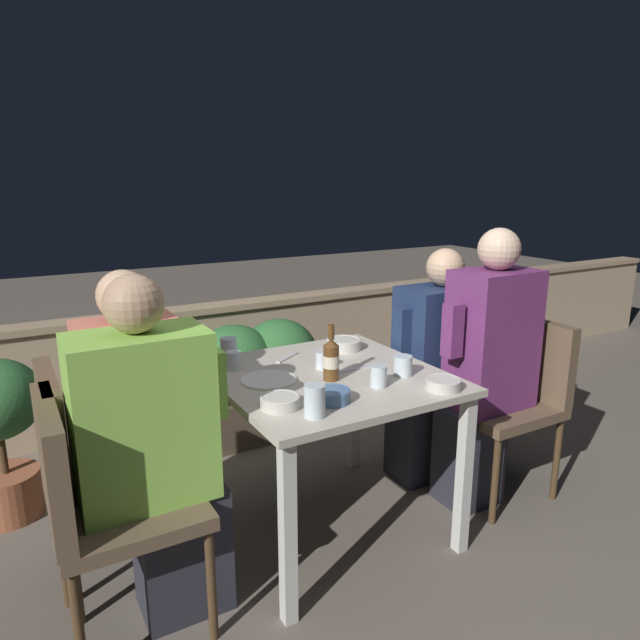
% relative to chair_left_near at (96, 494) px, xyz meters
% --- Properties ---
extents(ground_plane, '(16.00, 16.00, 0.00)m').
position_rel_chair_left_near_xyz_m(ground_plane, '(0.97, 0.15, -0.54)').
color(ground_plane, '#665B51').
extents(parapet_wall, '(9.00, 0.18, 0.73)m').
position_rel_chair_left_near_xyz_m(parapet_wall, '(0.97, 1.66, -0.16)').
color(parapet_wall, tan).
rests_on(parapet_wall, ground_plane).
extents(dining_table, '(0.91, 0.93, 0.73)m').
position_rel_chair_left_near_xyz_m(dining_table, '(0.97, 0.15, 0.10)').
color(dining_table, '#BCB2A3').
rests_on(dining_table, ground_plane).
extents(planter_hedge, '(1.05, 0.47, 0.71)m').
position_rel_chair_left_near_xyz_m(planter_hedge, '(0.95, 1.19, -0.14)').
color(planter_hedge, brown).
rests_on(planter_hedge, ground_plane).
extents(chair_left_near, '(0.48, 0.47, 0.87)m').
position_rel_chair_left_near_xyz_m(chair_left_near, '(0.00, 0.00, 0.00)').
color(chair_left_near, brown).
rests_on(chair_left_near, ground_plane).
extents(person_green_blouse, '(0.51, 0.26, 1.25)m').
position_rel_chair_left_near_xyz_m(person_green_blouse, '(0.20, 0.00, 0.09)').
color(person_green_blouse, '#282833').
rests_on(person_green_blouse, ground_plane).
extents(chair_left_far, '(0.48, 0.47, 0.87)m').
position_rel_chair_left_near_xyz_m(chair_left_far, '(0.03, 0.30, 0.00)').
color(chair_left_far, brown).
rests_on(chair_left_far, ground_plane).
extents(person_coral_top, '(0.47, 0.26, 1.21)m').
position_rel_chair_left_near_xyz_m(person_coral_top, '(0.23, 0.30, 0.08)').
color(person_coral_top, '#282833').
rests_on(person_coral_top, ground_plane).
extents(chair_right_near, '(0.48, 0.47, 0.87)m').
position_rel_chair_left_near_xyz_m(chair_right_near, '(1.94, 0.01, 0.00)').
color(chair_right_near, brown).
rests_on(chair_right_near, ground_plane).
extents(person_purple_stripe, '(0.47, 0.26, 1.32)m').
position_rel_chair_left_near_xyz_m(person_purple_stripe, '(1.74, 0.01, 0.13)').
color(person_purple_stripe, '#282833').
rests_on(person_purple_stripe, ground_plane).
extents(chair_right_far, '(0.48, 0.47, 0.87)m').
position_rel_chair_left_near_xyz_m(chair_right_far, '(1.90, 0.32, 0.00)').
color(chair_right_far, brown).
rests_on(chair_right_far, ground_plane).
extents(person_navy_jumper, '(0.51, 0.26, 1.20)m').
position_rel_chair_left_near_xyz_m(person_navy_jumper, '(1.70, 0.32, 0.06)').
color(person_navy_jumper, '#282833').
rests_on(person_navy_jumper, ground_plane).
extents(beer_bottle, '(0.07, 0.07, 0.23)m').
position_rel_chair_left_near_xyz_m(beer_bottle, '(0.94, 0.09, 0.28)').
color(beer_bottle, brown).
rests_on(beer_bottle, dining_table).
extents(plate_0, '(0.23, 0.23, 0.01)m').
position_rel_chair_left_near_xyz_m(plate_0, '(0.72, 0.20, 0.20)').
color(plate_0, white).
rests_on(plate_0, dining_table).
extents(bowl_0, '(0.17, 0.17, 0.05)m').
position_rel_chair_left_near_xyz_m(bowl_0, '(1.21, 0.42, 0.22)').
color(bowl_0, beige).
rests_on(bowl_0, dining_table).
extents(bowl_1, '(0.14, 0.14, 0.04)m').
position_rel_chair_left_near_xyz_m(bowl_1, '(0.64, -0.07, 0.22)').
color(bowl_1, beige).
rests_on(bowl_1, dining_table).
extents(bowl_2, '(0.14, 0.14, 0.04)m').
position_rel_chair_left_near_xyz_m(bowl_2, '(1.27, -0.22, 0.22)').
color(bowl_2, beige).
rests_on(bowl_2, dining_table).
extents(bowl_3, '(0.14, 0.14, 0.05)m').
position_rel_chair_left_near_xyz_m(bowl_3, '(0.83, -0.12, 0.22)').
color(bowl_3, '#4C709E').
rests_on(bowl_3, dining_table).
extents(glass_cup_0, '(0.07, 0.07, 0.09)m').
position_rel_chair_left_near_xyz_m(glass_cup_0, '(1.07, -0.07, 0.24)').
color(glass_cup_0, silver).
rests_on(glass_cup_0, dining_table).
extents(glass_cup_1, '(0.06, 0.06, 0.08)m').
position_rel_chair_left_near_xyz_m(glass_cup_1, '(0.98, 0.23, 0.23)').
color(glass_cup_1, silver).
rests_on(glass_cup_1, dining_table).
extents(glass_cup_2, '(0.07, 0.07, 0.11)m').
position_rel_chair_left_near_xyz_m(glass_cup_2, '(0.67, 0.53, 0.25)').
color(glass_cup_2, silver).
rests_on(glass_cup_2, dining_table).
extents(glass_cup_3, '(0.07, 0.07, 0.08)m').
position_rel_chair_left_near_xyz_m(glass_cup_3, '(0.65, 0.41, 0.23)').
color(glass_cup_3, silver).
rests_on(glass_cup_3, dining_table).
extents(glass_cup_4, '(0.08, 0.08, 0.08)m').
position_rel_chair_left_near_xyz_m(glass_cup_4, '(1.23, -0.02, 0.24)').
color(glass_cup_4, silver).
rests_on(glass_cup_4, dining_table).
extents(glass_cup_5, '(0.07, 0.07, 0.12)m').
position_rel_chair_left_near_xyz_m(glass_cup_5, '(0.71, -0.20, 0.25)').
color(glass_cup_5, silver).
rests_on(glass_cup_5, dining_table).
extents(fork_0, '(0.15, 0.11, 0.01)m').
position_rel_chair_left_near_xyz_m(fork_0, '(0.92, 0.43, 0.20)').
color(fork_0, silver).
rests_on(fork_0, dining_table).
extents(fork_1, '(0.17, 0.03, 0.01)m').
position_rel_chair_left_near_xyz_m(fork_1, '(1.10, 0.15, 0.20)').
color(fork_1, silver).
rests_on(fork_1, dining_table).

